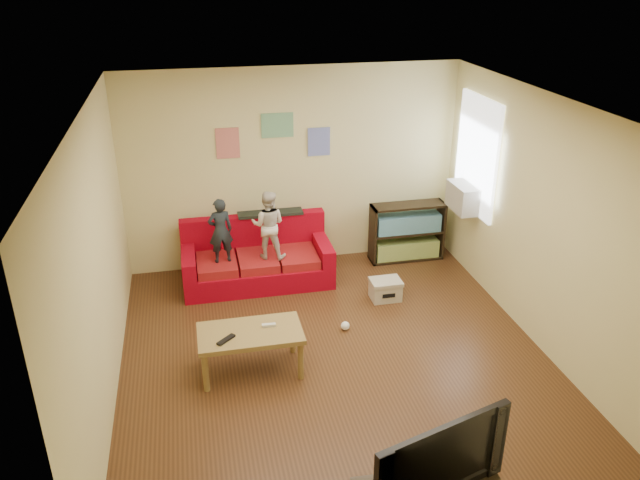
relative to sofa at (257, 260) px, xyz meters
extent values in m
cube|color=#512F17|center=(0.60, -1.99, -0.29)|extent=(4.50, 5.00, 0.01)
cube|color=white|center=(0.60, -1.99, 2.42)|extent=(4.50, 5.00, 0.01)
cube|color=beige|center=(0.60, 0.52, 1.07)|extent=(4.50, 0.01, 2.70)
cube|color=beige|center=(0.60, -4.49, 1.07)|extent=(4.50, 0.01, 2.70)
cube|color=beige|center=(-1.66, -1.99, 1.07)|extent=(0.01, 5.00, 2.70)
cube|color=beige|center=(2.85, -1.99, 1.07)|extent=(0.01, 5.00, 2.70)
cube|color=#9E0215|center=(0.00, -0.07, -0.14)|extent=(1.92, 0.86, 0.29)
cube|color=#9E0215|center=(0.00, 0.28, 0.27)|extent=(1.92, 0.17, 0.53)
cube|color=#9E0215|center=(-0.88, -0.07, 0.12)|extent=(0.17, 0.86, 0.24)
cube|color=#9E0215|center=(0.87, -0.07, 0.12)|extent=(0.17, 0.86, 0.24)
cube|color=maroon|center=(-0.53, -0.13, 0.06)|extent=(0.50, 0.65, 0.12)
cube|color=maroon|center=(0.00, -0.13, 0.06)|extent=(0.50, 0.65, 0.12)
cube|color=maroon|center=(0.52, -0.13, 0.06)|extent=(0.50, 0.65, 0.12)
cube|color=black|center=(0.24, 0.28, 0.54)|extent=(0.86, 0.21, 0.04)
imported|color=black|center=(-0.45, -0.17, 0.54)|extent=(0.33, 0.24, 0.85)
imported|color=beige|center=(0.15, -0.17, 0.57)|extent=(0.52, 0.45, 0.89)
cube|color=olive|center=(-0.30, -1.99, 0.17)|extent=(1.06, 0.58, 0.05)
cylinder|color=olive|center=(-0.78, -2.22, -0.07)|extent=(0.06, 0.06, 0.42)
cylinder|color=olive|center=(0.17, -2.22, -0.07)|extent=(0.06, 0.06, 0.42)
cylinder|color=olive|center=(-0.78, -1.75, -0.07)|extent=(0.06, 0.06, 0.42)
cylinder|color=olive|center=(0.17, -1.75, -0.07)|extent=(0.06, 0.06, 0.42)
cube|color=black|center=(-0.55, -2.11, 0.20)|extent=(0.20, 0.19, 0.02)
cube|color=silver|center=(-0.10, -1.94, 0.21)|extent=(0.14, 0.05, 0.03)
cube|color=black|center=(1.64, 0.20, 0.13)|extent=(0.03, 0.31, 0.83)
cube|color=black|center=(2.65, 0.20, 0.13)|extent=(0.03, 0.31, 0.83)
cube|color=black|center=(2.15, 0.20, -0.27)|extent=(1.03, 0.31, 0.03)
cube|color=black|center=(2.15, 0.20, 0.53)|extent=(1.03, 0.31, 0.03)
cube|color=black|center=(2.15, 0.20, 0.13)|extent=(0.97, 0.31, 0.03)
cube|color=olive|center=(2.15, 0.20, -0.13)|extent=(0.91, 0.26, 0.25)
cube|color=teal|center=(2.15, 0.20, 0.27)|extent=(0.91, 0.26, 0.25)
cube|color=white|center=(2.82, -0.34, 1.36)|extent=(0.04, 1.08, 1.48)
cube|color=#B7B2A3|center=(2.70, -0.34, 0.80)|extent=(0.28, 0.55, 0.35)
cube|color=#D87266|center=(-0.25, 0.50, 1.47)|extent=(0.30, 0.01, 0.40)
cube|color=#72B27F|center=(0.40, 0.50, 1.67)|extent=(0.42, 0.01, 0.32)
cube|color=#727FCC|center=(0.95, 0.50, 1.42)|extent=(0.30, 0.01, 0.38)
cube|color=beige|center=(1.51, -0.85, -0.17)|extent=(0.36, 0.27, 0.22)
cube|color=beige|center=(1.51, -0.85, -0.04)|extent=(0.38, 0.29, 0.05)
cube|color=black|center=(1.51, -0.99, -0.17)|extent=(0.16, 0.00, 0.05)
imported|color=black|center=(0.75, -4.24, 0.45)|extent=(1.12, 0.47, 0.65)
sphere|color=white|center=(0.84, -1.44, -0.23)|extent=(0.11, 0.11, 0.10)
camera|label=1|loc=(-0.74, -7.38, 3.64)|focal=35.00mm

